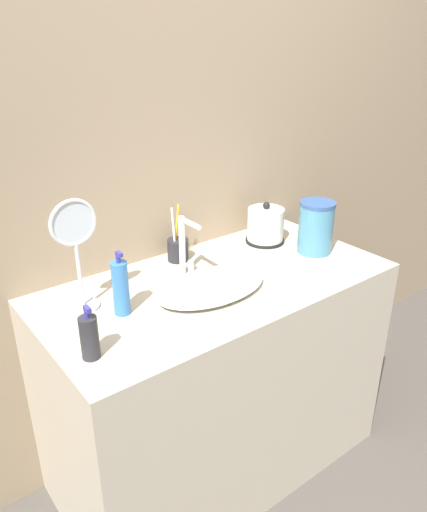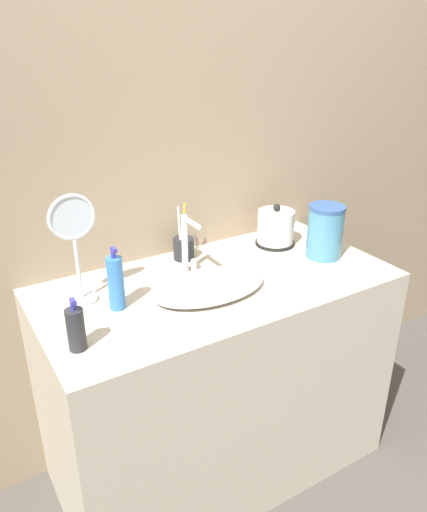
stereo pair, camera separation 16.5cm
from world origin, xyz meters
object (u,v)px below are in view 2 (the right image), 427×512
(faucet, at_px, (187,243))
(water_pitcher, at_px, (325,231))
(electric_kettle, at_px, (276,229))
(shampoo_bottle, at_px, (116,283))
(lotion_bottle, at_px, (76,329))
(toothbrush_cup, at_px, (184,248))
(vanity_mirror, at_px, (75,240))

(faucet, xyz_separation_m, water_pitcher, (0.50, -0.14, -0.01))
(electric_kettle, bearing_deg, faucet, -173.99)
(shampoo_bottle, bearing_deg, faucet, 18.24)
(water_pitcher, bearing_deg, electric_kettle, 114.36)
(faucet, bearing_deg, lotion_bottle, -152.38)
(faucet, distance_m, electric_kettle, 0.43)
(faucet, bearing_deg, toothbrush_cup, 68.76)
(faucet, relative_size, shampoo_bottle, 1.03)
(shampoo_bottle, bearing_deg, water_pitcher, -3.03)
(shampoo_bottle, bearing_deg, vanity_mirror, 127.62)
(vanity_mirror, distance_m, water_pitcher, 0.91)
(electric_kettle, xyz_separation_m, vanity_mirror, (-0.80, -0.04, 0.14))
(faucet, xyz_separation_m, electric_kettle, (0.42, 0.04, -0.05))
(faucet, bearing_deg, electric_kettle, 6.01)
(faucet, xyz_separation_m, lotion_bottle, (-0.47, -0.25, -0.05))
(toothbrush_cup, xyz_separation_m, vanity_mirror, (-0.43, -0.11, 0.16))
(water_pitcher, bearing_deg, faucet, 164.26)
(faucet, bearing_deg, water_pitcher, -15.74)
(toothbrush_cup, bearing_deg, shampoo_bottle, -148.35)
(faucet, relative_size, electric_kettle, 1.26)
(faucet, relative_size, lotion_bottle, 1.36)
(water_pitcher, bearing_deg, shampoo_bottle, 176.97)
(electric_kettle, xyz_separation_m, water_pitcher, (0.08, -0.19, 0.04))
(vanity_mirror, bearing_deg, toothbrush_cup, 14.37)
(electric_kettle, relative_size, toothbrush_cup, 0.79)
(shampoo_bottle, xyz_separation_m, vanity_mirror, (-0.08, 0.10, 0.12))
(shampoo_bottle, height_order, vanity_mirror, vanity_mirror)
(shampoo_bottle, height_order, water_pitcher, shampoo_bottle)
(electric_kettle, height_order, toothbrush_cup, toothbrush_cup)
(electric_kettle, xyz_separation_m, lotion_bottle, (-0.89, -0.29, -0.00))
(vanity_mirror, bearing_deg, shampoo_bottle, -52.38)
(water_pitcher, bearing_deg, lotion_bottle, -173.83)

